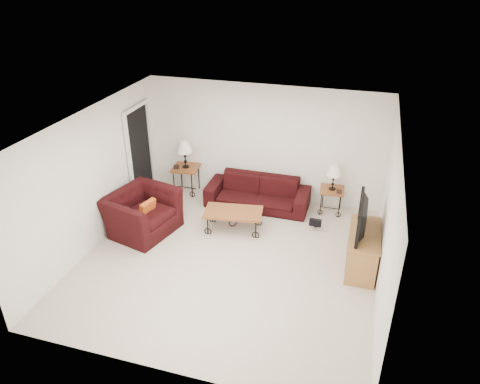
# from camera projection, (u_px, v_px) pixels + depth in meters

# --- Properties ---
(ground) EXTENTS (5.00, 5.00, 0.00)m
(ground) POSITION_uv_depth(u_px,v_px,m) (229.00, 260.00, 7.90)
(ground) COLOR beige
(ground) RESTS_ON ground
(wall_back) EXTENTS (5.00, 0.02, 2.50)m
(wall_back) POSITION_uv_depth(u_px,v_px,m) (264.00, 143.00, 9.44)
(wall_back) COLOR white
(wall_back) RESTS_ON ground
(wall_front) EXTENTS (5.00, 0.02, 2.50)m
(wall_front) POSITION_uv_depth(u_px,v_px,m) (162.00, 297.00, 5.20)
(wall_front) COLOR white
(wall_front) RESTS_ON ground
(wall_left) EXTENTS (0.02, 5.00, 2.50)m
(wall_left) POSITION_uv_depth(u_px,v_px,m) (93.00, 179.00, 7.94)
(wall_left) COLOR white
(wall_left) RESTS_ON ground
(wall_right) EXTENTS (0.02, 5.00, 2.50)m
(wall_right) POSITION_uv_depth(u_px,v_px,m) (387.00, 220.00, 6.69)
(wall_right) COLOR white
(wall_right) RESTS_ON ground
(ceiling) EXTENTS (5.00, 5.00, 0.00)m
(ceiling) POSITION_uv_depth(u_px,v_px,m) (227.00, 125.00, 6.73)
(ceiling) COLOR white
(ceiling) RESTS_ON wall_back
(doorway) EXTENTS (0.08, 0.94, 2.04)m
(doorway) POSITION_uv_depth(u_px,v_px,m) (140.00, 155.00, 9.44)
(doorway) COLOR black
(doorway) RESTS_ON ground
(sofa) EXTENTS (2.15, 0.84, 0.63)m
(sofa) POSITION_uv_depth(u_px,v_px,m) (258.00, 193.00, 9.47)
(sofa) COLOR black
(sofa) RESTS_ON ground
(side_table_left) EXTENTS (0.62, 0.62, 0.61)m
(side_table_left) POSITION_uv_depth(u_px,v_px,m) (186.00, 179.00, 10.05)
(side_table_left) COLOR #935E25
(side_table_left) RESTS_ON ground
(side_table_right) EXTENTS (0.53, 0.53, 0.53)m
(side_table_right) POSITION_uv_depth(u_px,v_px,m) (331.00, 201.00, 9.26)
(side_table_right) COLOR #935E25
(side_table_right) RESTS_ON ground
(lamp_left) EXTENTS (0.38, 0.38, 0.61)m
(lamp_left) POSITION_uv_depth(u_px,v_px,m) (185.00, 154.00, 9.76)
(lamp_left) COLOR black
(lamp_left) RESTS_ON side_table_left
(lamp_right) EXTENTS (0.32, 0.32, 0.53)m
(lamp_right) POSITION_uv_depth(u_px,v_px,m) (333.00, 177.00, 9.02)
(lamp_right) COLOR black
(lamp_right) RESTS_ON side_table_right
(photo_frame_left) EXTENTS (0.12, 0.05, 0.10)m
(photo_frame_left) POSITION_uv_depth(u_px,v_px,m) (177.00, 167.00, 9.79)
(photo_frame_left) COLOR black
(photo_frame_left) RESTS_ON side_table_left
(photo_frame_right) EXTENTS (0.11, 0.03, 0.09)m
(photo_frame_right) POSITION_uv_depth(u_px,v_px,m) (339.00, 191.00, 8.95)
(photo_frame_right) COLOR black
(photo_frame_right) RESTS_ON side_table_right
(coffee_table) EXTENTS (1.17, 0.75, 0.41)m
(coffee_table) POSITION_uv_depth(u_px,v_px,m) (233.00, 220.00, 8.69)
(coffee_table) COLOR #935E25
(coffee_table) RESTS_ON ground
(armchair) EXTENTS (1.36, 1.47, 0.81)m
(armchair) POSITION_uv_depth(u_px,v_px,m) (142.00, 213.00, 8.56)
(armchair) COLOR black
(armchair) RESTS_ON ground
(throw_pillow) EXTENTS (0.18, 0.38, 0.37)m
(throw_pillow) POSITION_uv_depth(u_px,v_px,m) (147.00, 210.00, 8.42)
(throw_pillow) COLOR #C94519
(throw_pillow) RESTS_ON armchair
(tv_stand) EXTENTS (0.48, 1.15, 0.69)m
(tv_stand) POSITION_uv_depth(u_px,v_px,m) (363.00, 250.00, 7.57)
(tv_stand) COLOR #A0653B
(tv_stand) RESTS_ON ground
(television) EXTENTS (0.14, 1.03, 0.59)m
(television) POSITION_uv_depth(u_px,v_px,m) (366.00, 217.00, 7.28)
(television) COLOR black
(television) RESTS_ON tv_stand
(backpack) EXTENTS (0.44, 0.39, 0.46)m
(backpack) POSITION_uv_depth(u_px,v_px,m) (316.00, 217.00, 8.73)
(backpack) COLOR black
(backpack) RESTS_ON ground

